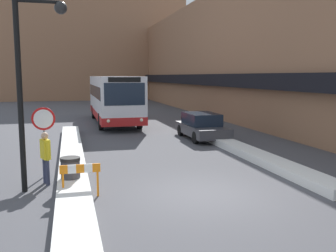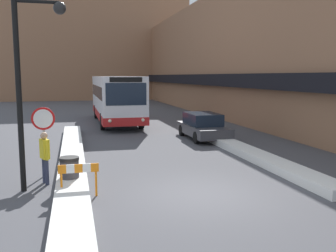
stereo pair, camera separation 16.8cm
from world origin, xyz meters
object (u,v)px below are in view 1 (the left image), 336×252
at_px(stop_sign, 44,126).
at_px(trash_bin, 71,173).
at_px(street_lamp, 30,71).
at_px(city_bus, 114,98).
at_px(parked_car_front, 202,126).
at_px(construction_barricade, 80,174).
at_px(pedestrian, 45,153).

bearing_deg(stop_sign, trash_bin, -64.24).
height_order(stop_sign, street_lamp, street_lamp).
relative_size(city_bus, trash_bin, 11.53).
height_order(street_lamp, trash_bin, street_lamp).
relative_size(parked_car_front, street_lamp, 0.76).
relative_size(street_lamp, trash_bin, 5.85).
bearing_deg(construction_barricade, street_lamp, 142.10).
bearing_deg(pedestrian, parked_car_front, 111.99).
bearing_deg(stop_sign, city_bus, 74.09).
bearing_deg(parked_car_front, pedestrian, -138.18).
bearing_deg(trash_bin, construction_barricade, -74.49).
distance_m(street_lamp, pedestrian, 2.61).
height_order(city_bus, pedestrian, city_bus).
xyz_separation_m(parked_car_front, stop_sign, (-7.68, -5.79, 0.99)).
distance_m(parked_car_front, stop_sign, 9.67).
bearing_deg(construction_barricade, pedestrian, 121.64).
xyz_separation_m(pedestrian, construction_barricade, (0.99, -1.61, -0.31)).
bearing_deg(stop_sign, pedestrian, -85.50).
relative_size(city_bus, stop_sign, 4.71).
relative_size(parked_car_front, trash_bin, 4.43).
xyz_separation_m(city_bus, parked_car_front, (3.74, -8.04, -1.11)).
bearing_deg(street_lamp, construction_barricade, -37.90).
height_order(street_lamp, construction_barricade, street_lamp).
distance_m(street_lamp, construction_barricade, 3.25).
height_order(stop_sign, pedestrian, stop_sign).
xyz_separation_m(city_bus, trash_bin, (-3.13, -15.51, -1.32)).
bearing_deg(street_lamp, trash_bin, -2.24).
relative_size(parked_car_front, stop_sign, 1.81).
bearing_deg(stop_sign, parked_car_front, 37.02).
bearing_deg(city_bus, trash_bin, -101.42).
relative_size(street_lamp, pedestrian, 3.40).
xyz_separation_m(street_lamp, construction_barricade, (1.26, -0.98, -2.83)).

